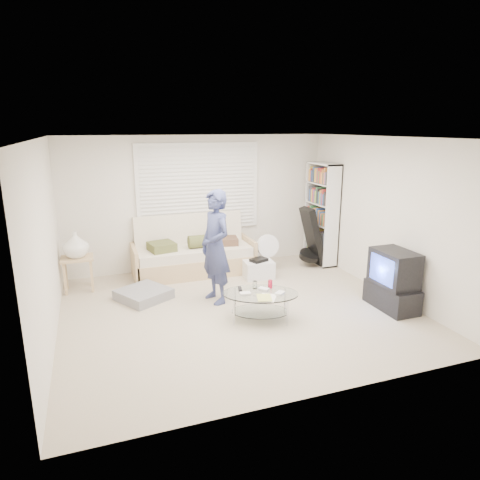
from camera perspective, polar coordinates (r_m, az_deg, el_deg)
name	(u,v)px	position (r m, az deg, el deg)	size (l,w,h in m)	color
ground	(238,310)	(6.44, -0.28, -9.33)	(5.00, 5.00, 0.00)	tan
room_shell	(227,197)	(6.41, -1.72, 5.78)	(5.02, 4.52, 2.51)	silver
window_blinds	(199,187)	(8.06, -5.50, 7.03)	(2.32, 0.08, 1.62)	silver
futon_sofa	(193,255)	(7.96, -6.26, -1.94)	(2.19, 0.88, 1.07)	tan
grey_floor_pillow	(144,294)	(6.98, -12.73, -7.07)	(0.69, 0.69, 0.16)	gray
side_table	(76,247)	(7.44, -21.05, -0.90)	(0.51, 0.41, 1.01)	tan
bookshelf	(321,214)	(8.54, 10.81, 3.45)	(0.31, 0.83, 1.97)	white
guitar_case	(312,241)	(8.36, 9.59, -0.10)	(0.47, 0.43, 1.13)	black
floor_fan	(267,250)	(8.00, 3.63, -1.30)	(0.43, 0.29, 0.71)	white
storage_bin	(259,269)	(7.71, 2.51, -3.89)	(0.54, 0.40, 0.36)	white
tv_unit	(393,281)	(6.75, 19.73, -5.13)	(0.46, 0.82, 0.89)	black
coffee_table	(261,298)	(6.05, 2.77, -7.73)	(1.23, 1.01, 0.51)	silver
standing_person	(216,247)	(6.49, -3.28, -0.94)	(0.64, 0.42, 1.75)	navy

